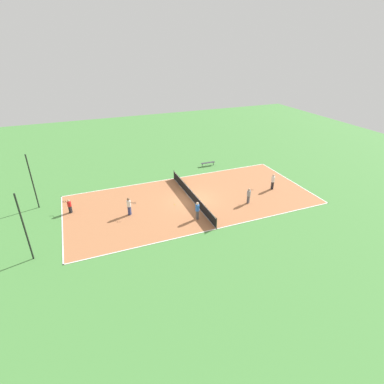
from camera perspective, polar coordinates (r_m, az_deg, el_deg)
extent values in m
plane|color=#47843D|center=(30.39, 0.00, -1.51)|extent=(80.00, 80.00, 0.00)
cube|color=#AD6B42|center=(30.38, 0.00, -1.50)|extent=(11.45, 24.71, 0.02)
cube|color=white|center=(25.95, 4.71, -7.00)|extent=(0.10, 24.71, 0.00)
cube|color=white|center=(35.16, -3.45, 2.60)|extent=(0.10, 24.71, 0.00)
cube|color=white|center=(36.32, 18.33, 2.04)|extent=(11.45, 0.10, 0.00)
cube|color=white|center=(28.79, -23.49, -5.70)|extent=(11.45, 0.10, 0.00)
cube|color=white|center=(30.38, 0.00, -1.48)|extent=(11.45, 0.10, 0.00)
cylinder|color=black|center=(25.75, 4.66, -5.95)|extent=(0.10, 0.10, 1.01)
cylinder|color=black|center=(34.87, -3.42, 3.30)|extent=(0.10, 0.10, 1.01)
cube|color=black|center=(30.15, 0.00, -0.67)|extent=(11.15, 0.03, 0.96)
cube|color=white|center=(29.94, 0.00, 0.09)|extent=(11.15, 0.04, 0.06)
cube|color=#333338|center=(38.70, 3.04, 5.60)|extent=(0.36, 1.88, 0.04)
cylinder|color=#4C4C51|center=(39.10, 4.09, 5.44)|extent=(0.08, 0.08, 0.41)
cylinder|color=#4C4C51|center=(38.47, 1.96, 5.13)|extent=(0.08, 0.08, 0.41)
cube|color=black|center=(33.53, 15.04, 1.23)|extent=(0.28, 0.24, 0.87)
cylinder|color=white|center=(33.23, 15.19, 2.38)|extent=(0.42, 0.42, 0.61)
sphere|color=beige|center=(33.06, 15.28, 3.06)|extent=(0.26, 0.26, 0.26)
cube|color=navy|center=(28.22, -11.82, -3.47)|extent=(0.32, 0.32, 0.87)
cylinder|color=silver|center=(27.86, -11.96, -2.15)|extent=(0.51, 0.51, 0.61)
sphere|color=brown|center=(27.66, -12.04, -1.36)|extent=(0.26, 0.26, 0.26)
cylinder|color=#262626|center=(27.63, -11.42, -1.99)|extent=(0.21, 0.23, 0.03)
torus|color=black|center=(27.50, -10.93, -2.09)|extent=(0.43, 0.43, 0.02)
cube|color=#4C4C51|center=(26.99, 1.01, -4.37)|extent=(0.27, 0.22, 0.86)
cylinder|color=blue|center=(26.62, 1.02, -3.02)|extent=(0.39, 0.39, 0.60)
sphere|color=beige|center=(26.41, 1.03, -2.21)|extent=(0.26, 0.26, 0.26)
cube|color=#4C4C51|center=(30.10, 10.67, -1.40)|extent=(0.30, 0.32, 0.80)
cylinder|color=gray|center=(29.79, 10.78, -0.24)|extent=(0.50, 0.50, 0.56)
sphere|color=tan|center=(29.61, 10.84, 0.45)|extent=(0.24, 0.24, 0.24)
cylinder|color=#262626|center=(29.99, 11.07, 0.22)|extent=(0.18, 0.25, 0.03)
torus|color=black|center=(30.22, 11.30, 0.41)|extent=(0.42, 0.42, 0.02)
cube|color=black|center=(30.23, -22.16, -3.08)|extent=(0.32, 0.32, 0.68)
cylinder|color=red|center=(29.96, -22.35, -2.12)|extent=(0.51, 0.51, 0.48)
sphere|color=tan|center=(29.81, -22.47, -1.55)|extent=(0.20, 0.20, 0.20)
cylinder|color=#262626|center=(30.13, -22.82, -1.79)|extent=(0.22, 0.22, 0.03)
torus|color=black|center=(30.32, -23.19, -1.68)|extent=(0.43, 0.43, 0.02)
sphere|color=#CCE033|center=(29.47, -3.32, -2.40)|extent=(0.07, 0.07, 0.07)
sphere|color=#CCE033|center=(32.18, 10.61, -0.19)|extent=(0.07, 0.07, 0.07)
sphere|color=#CCE033|center=(34.16, -0.99, 1.95)|extent=(0.07, 0.07, 0.07)
sphere|color=#CCE033|center=(32.52, -2.42, 0.59)|extent=(0.07, 0.07, 0.07)
cylinder|color=black|center=(24.18, -29.30, -5.99)|extent=(0.12, 0.12, 5.43)
cylinder|color=black|center=(31.51, -28.11, 1.69)|extent=(0.12, 0.12, 5.43)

